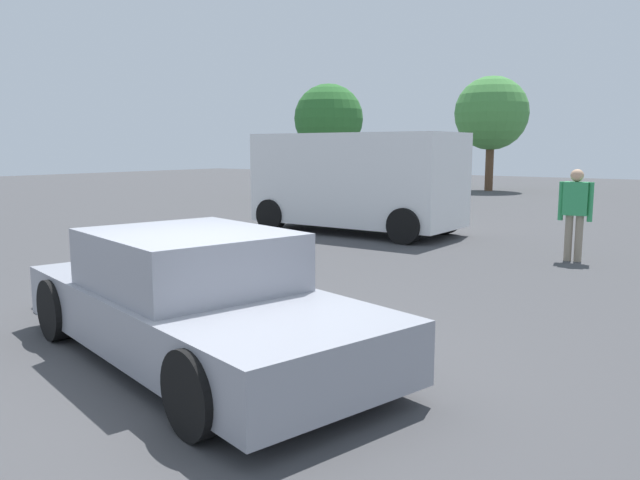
% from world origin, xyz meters
% --- Properties ---
extents(ground_plane, '(80.00, 80.00, 0.00)m').
position_xyz_m(ground_plane, '(0.00, 0.00, 0.00)').
color(ground_plane, '#424244').
extents(sedan_foreground, '(4.63, 2.73, 1.21)m').
position_xyz_m(sedan_foreground, '(-0.37, 0.22, 0.56)').
color(sedan_foreground, gray).
rests_on(sedan_foreground, ground_plane).
extents(dog, '(0.61, 0.39, 0.44)m').
position_xyz_m(dog, '(-3.20, 0.45, 0.27)').
color(dog, beige).
rests_on(dog, ground_plane).
extents(van_white, '(4.85, 2.19, 2.31)m').
position_xyz_m(van_white, '(-3.97, 8.68, 1.24)').
color(van_white, white).
rests_on(van_white, ground_plane).
extents(pedestrian, '(0.57, 0.28, 1.62)m').
position_xyz_m(pedestrian, '(1.19, 7.70, 0.96)').
color(pedestrian, gray).
rests_on(pedestrian, ground_plane).
extents(tree_back_left, '(2.68, 2.68, 4.43)m').
position_xyz_m(tree_back_left, '(-10.27, 16.46, 3.05)').
color(tree_back_left, brown).
rests_on(tree_back_left, ground_plane).
extents(tree_back_center, '(3.36, 3.36, 5.24)m').
position_xyz_m(tree_back_center, '(-6.85, 24.60, 3.54)').
color(tree_back_center, brown).
rests_on(tree_back_center, ground_plane).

